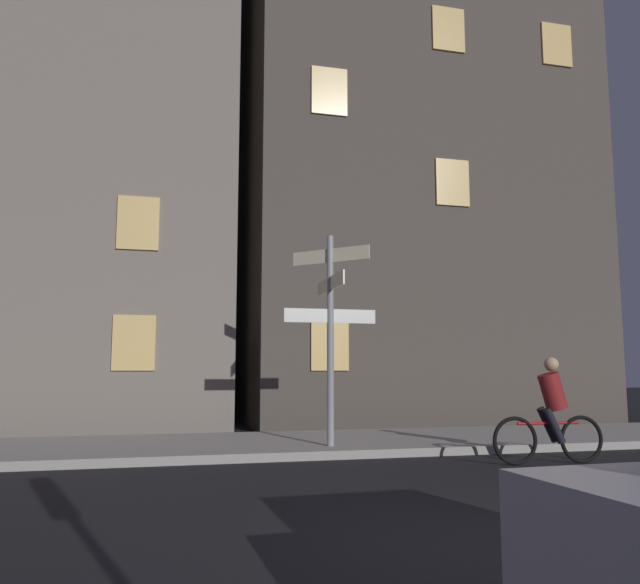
# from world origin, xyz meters

# --- Properties ---
(ground_plane) EXTENTS (80.00, 80.00, 0.00)m
(ground_plane) POSITION_xyz_m (0.00, 0.00, 0.00)
(ground_plane) COLOR black
(sidewalk_kerb) EXTENTS (40.00, 3.46, 0.14)m
(sidewalk_kerb) POSITION_xyz_m (0.00, 7.01, 0.07)
(sidewalk_kerb) COLOR #9E9991
(sidewalk_kerb) RESTS_ON ground_plane
(signpost) EXTENTS (1.63, 1.68, 3.61)m
(signpost) POSITION_xyz_m (-0.07, 5.93, 2.32)
(signpost) COLOR gray
(signpost) RESTS_ON sidewalk_kerb
(cyclist) EXTENTS (1.82, 0.35, 1.61)m
(cyclist) POSITION_xyz_m (2.90, 4.05, 0.75)
(cyclist) COLOR black
(cyclist) RESTS_ON ground_plane
(building_right_block) EXTENTS (9.66, 7.61, 15.36)m
(building_right_block) POSITION_xyz_m (4.14, 13.43, 7.68)
(building_right_block) COLOR #4C443D
(building_right_block) RESTS_ON ground_plane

